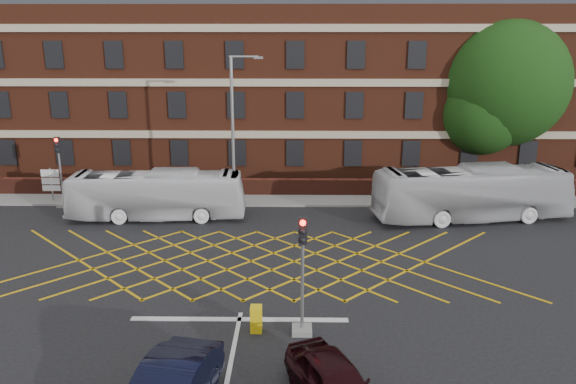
{
  "coord_description": "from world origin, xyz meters",
  "views": [
    {
      "loc": [
        2.05,
        -22.04,
        10.11
      ],
      "look_at": [
        1.72,
        1.5,
        3.48
      ],
      "focal_mm": 35.0,
      "sensor_mm": 36.0,
      "label": 1
    }
  ],
  "objects_px": {
    "utility_cabinet": "(256,319)",
    "bus_left": "(157,195)",
    "deciduous_tree": "(501,92)",
    "traffic_light_far": "(61,178)",
    "direction_signs": "(51,181)",
    "bus_right": "(471,193)",
    "street_lamp": "(235,161)",
    "car_maroon": "(335,384)",
    "traffic_light_near": "(302,287)"
  },
  "relations": [
    {
      "from": "utility_cabinet",
      "to": "bus_right",
      "type": "bearing_deg",
      "value": 48.35
    },
    {
      "from": "car_maroon",
      "to": "traffic_light_far",
      "type": "relative_size",
      "value": 0.97
    },
    {
      "from": "direction_signs",
      "to": "deciduous_tree",
      "type": "bearing_deg",
      "value": 11.8
    },
    {
      "from": "bus_left",
      "to": "traffic_light_near",
      "type": "distance_m",
      "value": 15.03
    },
    {
      "from": "bus_left",
      "to": "car_maroon",
      "type": "height_order",
      "value": "bus_left"
    },
    {
      "from": "traffic_light_far",
      "to": "utility_cabinet",
      "type": "xyz_separation_m",
      "value": [
        12.72,
        -14.74,
        -1.28
      ]
    },
    {
      "from": "traffic_light_far",
      "to": "direction_signs",
      "type": "distance_m",
      "value": 1.32
    },
    {
      "from": "traffic_light_far",
      "to": "street_lamp",
      "type": "bearing_deg",
      "value": -6.28
    },
    {
      "from": "car_maroon",
      "to": "deciduous_tree",
      "type": "height_order",
      "value": "deciduous_tree"
    },
    {
      "from": "utility_cabinet",
      "to": "deciduous_tree",
      "type": "bearing_deg",
      "value": 54.26
    },
    {
      "from": "traffic_light_far",
      "to": "utility_cabinet",
      "type": "bearing_deg",
      "value": -49.2
    },
    {
      "from": "bus_right",
      "to": "deciduous_tree",
      "type": "height_order",
      "value": "deciduous_tree"
    },
    {
      "from": "deciduous_tree",
      "to": "street_lamp",
      "type": "bearing_deg",
      "value": -155.51
    },
    {
      "from": "car_maroon",
      "to": "direction_signs",
      "type": "xyz_separation_m",
      "value": [
        -16.21,
        19.58,
        0.68
      ]
    },
    {
      "from": "direction_signs",
      "to": "traffic_light_far",
      "type": "bearing_deg",
      "value": -37.27
    },
    {
      "from": "car_maroon",
      "to": "street_lamp",
      "type": "height_order",
      "value": "street_lamp"
    },
    {
      "from": "car_maroon",
      "to": "direction_signs",
      "type": "relative_size",
      "value": 1.88
    },
    {
      "from": "direction_signs",
      "to": "utility_cabinet",
      "type": "xyz_separation_m",
      "value": [
        13.73,
        -15.5,
        -0.9
      ]
    },
    {
      "from": "car_maroon",
      "to": "utility_cabinet",
      "type": "bearing_deg",
      "value": 97.45
    },
    {
      "from": "deciduous_tree",
      "to": "utility_cabinet",
      "type": "xyz_separation_m",
      "value": [
        -15.56,
        -21.63,
        -5.8
      ]
    },
    {
      "from": "bus_right",
      "to": "traffic_light_near",
      "type": "bearing_deg",
      "value": 134.33
    },
    {
      "from": "traffic_light_near",
      "to": "traffic_light_far",
      "type": "bearing_deg",
      "value": 134.06
    },
    {
      "from": "direction_signs",
      "to": "utility_cabinet",
      "type": "relative_size",
      "value": 2.28
    },
    {
      "from": "street_lamp",
      "to": "direction_signs",
      "type": "xyz_separation_m",
      "value": [
        -11.61,
        1.93,
        -1.72
      ]
    },
    {
      "from": "traffic_light_near",
      "to": "car_maroon",
      "type": "bearing_deg",
      "value": -77.72
    },
    {
      "from": "street_lamp",
      "to": "traffic_light_far",
      "type": "bearing_deg",
      "value": 173.72
    },
    {
      "from": "deciduous_tree",
      "to": "direction_signs",
      "type": "xyz_separation_m",
      "value": [
        -29.3,
        -6.12,
        -4.91
      ]
    },
    {
      "from": "car_maroon",
      "to": "street_lamp",
      "type": "relative_size",
      "value": 0.46
    },
    {
      "from": "traffic_light_far",
      "to": "street_lamp",
      "type": "xyz_separation_m",
      "value": [
        10.6,
        -1.17,
        1.33
      ]
    },
    {
      "from": "direction_signs",
      "to": "street_lamp",
      "type": "bearing_deg",
      "value": -9.46
    },
    {
      "from": "bus_right",
      "to": "street_lamp",
      "type": "height_order",
      "value": "street_lamp"
    },
    {
      "from": "deciduous_tree",
      "to": "direction_signs",
      "type": "height_order",
      "value": "deciduous_tree"
    },
    {
      "from": "bus_left",
      "to": "utility_cabinet",
      "type": "relative_size",
      "value": 10.24
    },
    {
      "from": "direction_signs",
      "to": "bus_right",
      "type": "bearing_deg",
      "value": -6.62
    },
    {
      "from": "bus_left",
      "to": "street_lamp",
      "type": "height_order",
      "value": "street_lamp"
    },
    {
      "from": "utility_cabinet",
      "to": "bus_left",
      "type": "bearing_deg",
      "value": 117.24
    },
    {
      "from": "bus_left",
      "to": "car_maroon",
      "type": "relative_size",
      "value": 2.4
    },
    {
      "from": "car_maroon",
      "to": "street_lamp",
      "type": "xyz_separation_m",
      "value": [
        -4.6,
        17.65,
        2.39
      ]
    },
    {
      "from": "street_lamp",
      "to": "direction_signs",
      "type": "bearing_deg",
      "value": 170.54
    },
    {
      "from": "utility_cabinet",
      "to": "traffic_light_near",
      "type": "bearing_deg",
      "value": -2.58
    },
    {
      "from": "bus_right",
      "to": "utility_cabinet",
      "type": "xyz_separation_m",
      "value": [
        -11.21,
        -12.61,
        -1.05
      ]
    },
    {
      "from": "bus_left",
      "to": "deciduous_tree",
      "type": "height_order",
      "value": "deciduous_tree"
    },
    {
      "from": "bus_right",
      "to": "direction_signs",
      "type": "xyz_separation_m",
      "value": [
        -24.94,
        2.9,
        -0.15
      ]
    },
    {
      "from": "street_lamp",
      "to": "bus_right",
      "type": "bearing_deg",
      "value": -4.13
    },
    {
      "from": "deciduous_tree",
      "to": "street_lamp",
      "type": "distance_m",
      "value": 19.69
    },
    {
      "from": "traffic_light_far",
      "to": "bus_left",
      "type": "bearing_deg",
      "value": -18.99
    },
    {
      "from": "direction_signs",
      "to": "utility_cabinet",
      "type": "distance_m",
      "value": 20.73
    },
    {
      "from": "bus_left",
      "to": "direction_signs",
      "type": "relative_size",
      "value": 4.5
    },
    {
      "from": "car_maroon",
      "to": "street_lamp",
      "type": "bearing_deg",
      "value": 80.74
    },
    {
      "from": "bus_left",
      "to": "traffic_light_far",
      "type": "bearing_deg",
      "value": 68.7
    }
  ]
}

